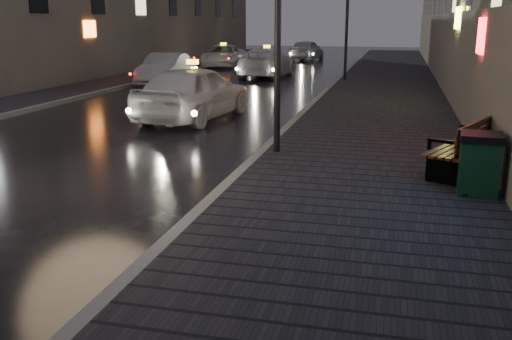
% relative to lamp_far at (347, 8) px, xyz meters
% --- Properties ---
extents(ground, '(120.00, 120.00, 0.00)m').
position_rel_lamp_far_xyz_m(ground, '(-1.85, -22.00, -3.49)').
color(ground, black).
rests_on(ground, ground).
extents(sidewalk, '(4.60, 58.00, 0.15)m').
position_rel_lamp_far_xyz_m(sidewalk, '(2.05, -1.00, -3.41)').
color(sidewalk, black).
rests_on(sidewalk, ground).
extents(curb, '(0.20, 58.00, 0.15)m').
position_rel_lamp_far_xyz_m(curb, '(-0.35, -1.00, -3.41)').
color(curb, slate).
rests_on(curb, ground).
extents(sidewalk_far, '(2.40, 58.00, 0.15)m').
position_rel_lamp_far_xyz_m(sidewalk_far, '(-10.55, -1.00, -3.41)').
color(sidewalk_far, black).
rests_on(sidewalk_far, ground).
extents(curb_far, '(0.20, 58.00, 0.15)m').
position_rel_lamp_far_xyz_m(curb_far, '(-9.25, -1.00, -3.41)').
color(curb_far, slate).
rests_on(curb_far, ground).
extents(lamp_far, '(0.36, 0.36, 5.28)m').
position_rel_lamp_far_xyz_m(lamp_far, '(0.00, 0.00, 0.00)').
color(lamp_far, black).
rests_on(lamp_far, sidewalk).
extents(bench, '(1.45, 2.10, 1.02)m').
position_rel_lamp_far_xyz_m(bench, '(3.75, -17.03, -2.83)').
color(bench, black).
rests_on(bench, sidewalk).
extents(trash_bin, '(0.71, 0.71, 1.02)m').
position_rel_lamp_far_xyz_m(trash_bin, '(3.87, -18.27, -2.82)').
color(trash_bin, '#0E321B').
rests_on(trash_bin, sidewalk).
extents(taxi_near, '(2.55, 5.09, 1.67)m').
position_rel_lamp_far_xyz_m(taxi_near, '(-3.46, -11.75, -2.66)').
color(taxi_near, silver).
rests_on(taxi_near, ground).
extents(car_left_mid, '(1.89, 4.50, 1.45)m').
position_rel_lamp_far_xyz_m(car_left_mid, '(-7.93, -3.18, -2.77)').
color(car_left_mid, '#9A9AA1').
rests_on(car_left_mid, ground).
extents(taxi_mid, '(2.44, 5.35, 1.52)m').
position_rel_lamp_far_xyz_m(taxi_mid, '(-4.25, 1.71, -2.73)').
color(taxi_mid, silver).
rests_on(taxi_mid, ground).
extents(taxi_far, '(2.82, 5.17, 1.38)m').
position_rel_lamp_far_xyz_m(taxi_far, '(-8.46, 7.69, -2.80)').
color(taxi_far, silver).
rests_on(taxi_far, ground).
extents(car_far, '(2.29, 4.59, 1.50)m').
position_rel_lamp_far_xyz_m(car_far, '(-4.14, 14.42, -2.74)').
color(car_far, '#A9AAB2').
rests_on(car_far, ground).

